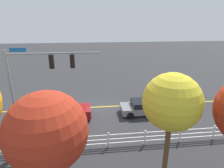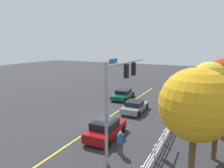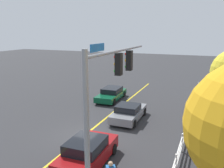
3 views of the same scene
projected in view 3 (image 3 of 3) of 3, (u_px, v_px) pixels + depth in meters
The scene contains 7 objects.
ground_plane at pixel (84, 136), 16.49m from camera, with size 120.00×120.00×0.00m, color #2D2D30.
lane_center_stripe at pixel (107, 117), 20.09m from camera, with size 28.00×0.16×0.01m, color gold.
signal_assembly at pixel (109, 91), 9.91m from camera, with size 6.70×0.37×6.66m.
car_0 at pixel (111, 94), 25.02m from camera, with size 4.76×2.12×1.27m.
car_1 at pixel (128, 112), 19.39m from camera, with size 4.32×2.04×1.31m.
car_2 at pixel (87, 152), 12.84m from camera, with size 4.42×2.15×1.51m.
white_rail_fence at pixel (187, 126), 16.61m from camera, with size 26.10×0.10×1.15m.
Camera 3 is at (13.35, 7.72, 7.13)m, focal length 38.40 mm.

